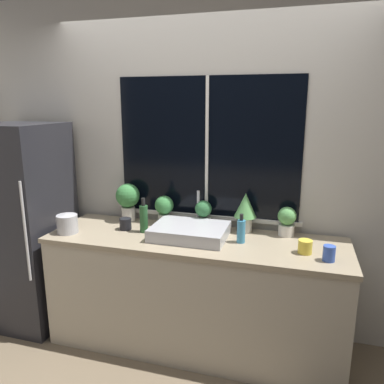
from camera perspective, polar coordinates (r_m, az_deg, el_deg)
ground_plane at (r=2.96m, az=-1.53°, el=-25.47°), size 14.00×14.00×0.00m
wall_back at (r=3.03m, az=2.45°, el=3.84°), size 8.00×0.09×2.70m
wall_left at (r=4.64m, az=-20.76°, el=6.35°), size 0.06×7.00×2.70m
counter at (r=2.97m, az=0.38°, el=-15.03°), size 2.21×0.67×0.88m
refrigerator at (r=3.45m, az=-24.09°, el=-4.74°), size 0.63×0.66×1.70m
sink at (r=2.79m, az=-0.31°, el=-5.99°), size 0.55×0.46×0.30m
potted_plant_far_left at (r=3.18m, az=-9.75°, el=-0.97°), size 0.20×0.20×0.32m
potted_plant_left at (r=3.07m, az=-4.25°, el=-2.40°), size 0.15×0.15×0.24m
potted_plant_center at (r=2.98m, az=1.67°, el=-3.30°), size 0.13×0.13×0.22m
potted_plant_right at (r=2.90m, az=8.14°, el=-2.56°), size 0.17×0.17×0.31m
potted_plant_far_right at (r=2.89m, az=14.24°, el=-4.21°), size 0.14×0.14×0.22m
soap_bottle at (r=2.70m, az=7.49°, el=-5.87°), size 0.06×0.06×0.21m
bottle_tall at (r=2.90m, az=-7.37°, el=-3.95°), size 0.06×0.06×0.27m
mug_yellow at (r=2.61m, az=16.85°, el=-7.98°), size 0.09×0.09×0.09m
mug_black at (r=3.00m, az=-10.10°, el=-4.81°), size 0.09×0.09×0.09m
mug_blue at (r=2.54m, az=20.16°, el=-8.78°), size 0.08×0.08×0.10m
kettle at (r=3.03m, az=-18.47°, el=-4.53°), size 0.16×0.16×0.16m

